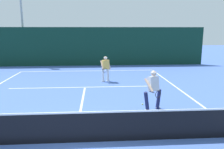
% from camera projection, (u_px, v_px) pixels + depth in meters
% --- Properties ---
extents(ground_plane, '(80.00, 80.00, 0.00)m').
position_uv_depth(ground_plane, '(74.00, 142.00, 6.70)').
color(ground_plane, '#4A6CBF').
extents(court_line_baseline_far, '(10.64, 0.10, 0.01)m').
position_uv_depth(court_line_baseline_far, '(88.00, 71.00, 18.24)').
color(court_line_baseline_far, white).
rests_on(court_line_baseline_far, ground_plane).
extents(court_line_service, '(8.67, 0.10, 0.01)m').
position_uv_depth(court_line_service, '(85.00, 87.00, 13.09)').
color(court_line_service, white).
rests_on(court_line_service, ground_plane).
extents(court_line_centre, '(0.10, 6.40, 0.01)m').
position_uv_depth(court_line_centre, '(81.00, 106.00, 9.82)').
color(court_line_centre, white).
rests_on(court_line_centre, ground_plane).
extents(tennis_net, '(11.66, 0.09, 1.08)m').
position_uv_depth(tennis_net, '(74.00, 127.00, 6.60)').
color(tennis_net, '#1E4723').
rests_on(tennis_net, ground_plane).
extents(player_near, '(0.89, 1.03, 1.68)m').
position_uv_depth(player_near, '(153.00, 89.00, 9.19)').
color(player_near, '#1E234C').
rests_on(player_near, ground_plane).
extents(player_far, '(0.69, 0.89, 1.64)m').
position_uv_depth(player_far, '(106.00, 68.00, 14.34)').
color(player_far, silver).
rests_on(player_far, ground_plane).
extents(tennis_ball, '(0.07, 0.07, 0.07)m').
position_uv_depth(tennis_ball, '(142.00, 104.00, 10.02)').
color(tennis_ball, '#D1E033').
rests_on(tennis_ball, ground_plane).
extents(tennis_ball_extra, '(0.07, 0.07, 0.07)m').
position_uv_depth(tennis_ball_extra, '(151.00, 116.00, 8.67)').
color(tennis_ball_extra, '#D1E033').
rests_on(tennis_ball_extra, ground_plane).
extents(back_fence_windscreen, '(21.53, 0.12, 3.52)m').
position_uv_depth(back_fence_windscreen, '(89.00, 47.00, 20.66)').
color(back_fence_windscreen, '#0F3125').
rests_on(back_fence_windscreen, ground_plane).
extents(light_pole, '(0.55, 0.44, 7.78)m').
position_uv_depth(light_pole, '(22.00, 13.00, 20.54)').
color(light_pole, '#9EA39E').
rests_on(light_pole, ground_plane).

